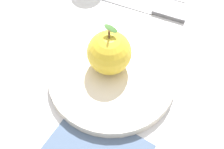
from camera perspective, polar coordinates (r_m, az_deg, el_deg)
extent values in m
plane|color=silver|center=(0.63, 1.62, 1.79)|extent=(2.40, 2.40, 0.00)
cylinder|color=silver|center=(0.60, 0.00, -0.55)|extent=(0.23, 0.23, 0.02)
torus|color=silver|center=(0.60, 0.00, -0.25)|extent=(0.23, 0.23, 0.01)
sphere|color=gold|center=(0.57, -0.46, 3.77)|extent=(0.08, 0.08, 0.08)
cylinder|color=#4C3319|center=(0.54, -0.49, 6.76)|extent=(0.00, 0.00, 0.02)
ellipsoid|color=#386628|center=(0.54, -0.21, 7.87)|extent=(0.02, 0.03, 0.01)
cube|color=#59595E|center=(0.74, 2.62, 11.91)|extent=(0.03, 0.12, 0.00)
cube|color=#59595E|center=(0.72, 9.64, 9.96)|extent=(0.02, 0.07, 0.01)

